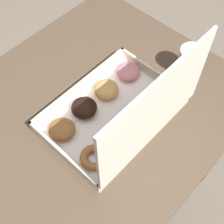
# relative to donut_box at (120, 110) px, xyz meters

# --- Properties ---
(ground_plane) EXTENTS (8.00, 8.00, 0.00)m
(ground_plane) POSITION_rel_donut_box_xyz_m (0.05, -0.09, -0.80)
(ground_plane) COLOR #6B6054
(dining_table) EXTENTS (0.93, 0.74, 0.74)m
(dining_table) POSITION_rel_donut_box_xyz_m (0.05, -0.09, -0.18)
(dining_table) COLOR #4C3D2D
(dining_table) RESTS_ON ground_plane
(donut_box) EXTENTS (0.39, 0.28, 0.30)m
(donut_box) POSITION_rel_donut_box_xyz_m (0.00, 0.00, 0.00)
(donut_box) COLOR white
(donut_box) RESTS_ON dining_table
(coffee_mug) EXTENTS (0.08, 0.08, 0.10)m
(coffee_mug) POSITION_rel_donut_box_xyz_m (-0.28, 0.04, -0.00)
(coffee_mug) COLOR white
(coffee_mug) RESTS_ON dining_table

